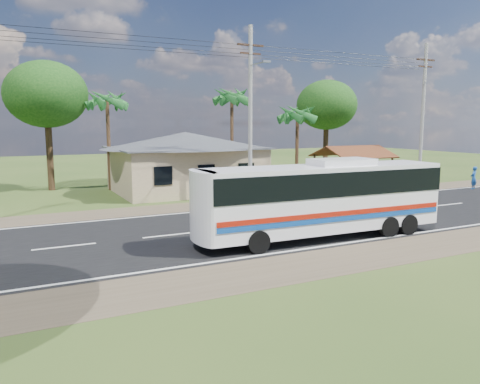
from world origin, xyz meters
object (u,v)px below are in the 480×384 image
object	(u,v)px
waiting_shed	(353,153)
person	(474,178)
motorcycle	(288,192)
coach_bus	(323,193)

from	to	relation	value
waiting_shed	person	xyz separation A→B (m)	(8.11, -4.45, -1.85)
waiting_shed	motorcycle	bearing A→B (deg)	-164.23
coach_bus	motorcycle	size ratio (longest dim) A/B	6.17
motorcycle	waiting_shed	bearing A→B (deg)	-62.74
waiting_shed	coach_bus	xyz separation A→B (m)	(-11.58, -11.93, -0.74)
person	waiting_shed	bearing A→B (deg)	-46.47
motorcycle	person	xyz separation A→B (m)	(15.23, -2.44, 0.40)
person	motorcycle	bearing A→B (deg)	-26.82
motorcycle	person	distance (m)	15.43
coach_bus	motorcycle	world-z (taller)	coach_bus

